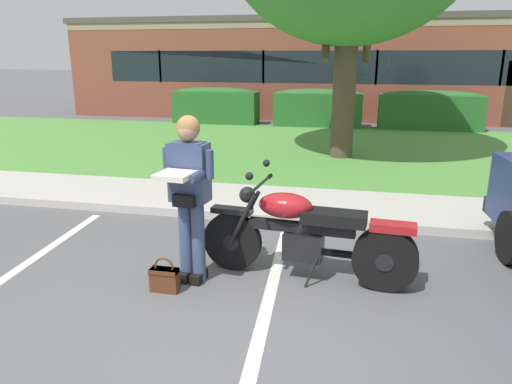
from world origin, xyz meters
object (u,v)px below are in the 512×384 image
at_px(hedge_center_right, 430,110).
at_px(brick_building, 374,66).
at_px(motorcycle, 314,236).
at_px(hedge_left, 216,105).
at_px(hedge_center_left, 318,107).
at_px(rider_person, 189,187).
at_px(handbag, 165,278).

relative_size(hedge_center_right, brick_building, 0.13).
relative_size(motorcycle, hedge_center_right, 0.73).
bearing_deg(brick_building, motorcycle, -92.78).
height_order(hedge_left, hedge_center_left, same).
xyz_separation_m(rider_person, hedge_left, (-3.15, 11.29, -0.36)).
bearing_deg(brick_building, hedge_center_left, -105.71).
relative_size(hedge_left, hedge_center_right, 0.92).
relative_size(hedge_left, hedge_center_left, 1.01).
relative_size(motorcycle, handbag, 6.23).
xyz_separation_m(rider_person, handbag, (-0.19, -0.28, -0.86)).
height_order(motorcycle, rider_person, rider_person).
relative_size(hedge_left, brick_building, 0.12).
relative_size(motorcycle, hedge_center_left, 0.80).
bearing_deg(hedge_left, rider_person, -74.40).
bearing_deg(brick_building, hedge_left, -129.36).
xyz_separation_m(motorcycle, brick_building, (0.84, 17.36, 1.32)).
height_order(rider_person, brick_building, brick_building).
xyz_separation_m(handbag, hedge_center_left, (0.46, 11.58, 0.51)).
height_order(motorcycle, handbag, motorcycle).
xyz_separation_m(hedge_center_left, brick_building, (1.79, 6.36, 1.15)).
bearing_deg(brick_building, handbag, -97.15).
relative_size(rider_person, hedge_left, 0.60).
height_order(motorcycle, hedge_left, hedge_left).
bearing_deg(rider_person, handbag, -123.25).
bearing_deg(brick_building, rider_person, -96.67).
height_order(hedge_center_right, brick_building, brick_building).
relative_size(rider_person, brick_building, 0.07).
bearing_deg(hedge_center_left, motorcycle, -85.08).
distance_m(rider_person, hedge_center_left, 11.30).
xyz_separation_m(handbag, hedge_left, (-2.97, 11.58, 0.51)).
height_order(hedge_center_left, brick_building, brick_building).
distance_m(motorcycle, hedge_center_left, 11.04).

